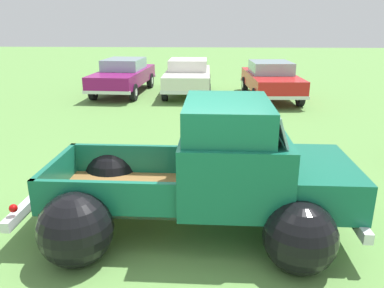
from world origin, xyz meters
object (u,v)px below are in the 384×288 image
(vintage_pickup_truck, at_px, (214,180))
(show_car_0, at_px, (124,75))
(show_car_1, at_px, (188,75))
(show_car_2, at_px, (271,79))

(vintage_pickup_truck, relative_size, show_car_0, 0.97)
(vintage_pickup_truck, xyz_separation_m, show_car_1, (-0.99, 10.71, 0.02))
(vintage_pickup_truck, distance_m, show_car_2, 10.20)
(show_car_1, distance_m, show_car_2, 3.38)
(vintage_pickup_truck, height_order, show_car_0, vintage_pickup_truck)
(vintage_pickup_truck, bearing_deg, show_car_1, 95.96)
(vintage_pickup_truck, xyz_separation_m, show_car_0, (-3.72, 10.78, 0.03))
(vintage_pickup_truck, bearing_deg, show_car_2, 77.62)
(show_car_1, relative_size, show_car_2, 0.97)
(show_car_0, bearing_deg, show_car_2, 85.39)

